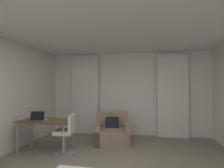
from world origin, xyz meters
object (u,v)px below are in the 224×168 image
desk (47,123)px  laptop (39,118)px  desk_chair (66,137)px  armchair (112,133)px

desk → laptop: size_ratio=3.55×
desk → desk_chair: size_ratio=1.37×
armchair → desk: bearing=-146.7°
armchair → desk: (-1.39, -0.91, 0.40)m
armchair → desk_chair: 1.33m
desk_chair → laptop: (-0.68, 0.01, 0.38)m
laptop → desk_chair: bearing=-1.2°
armchair → desk: size_ratio=0.84×
armchair → laptop: (-1.54, -0.99, 0.51)m
armchair → laptop: bearing=-147.3°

